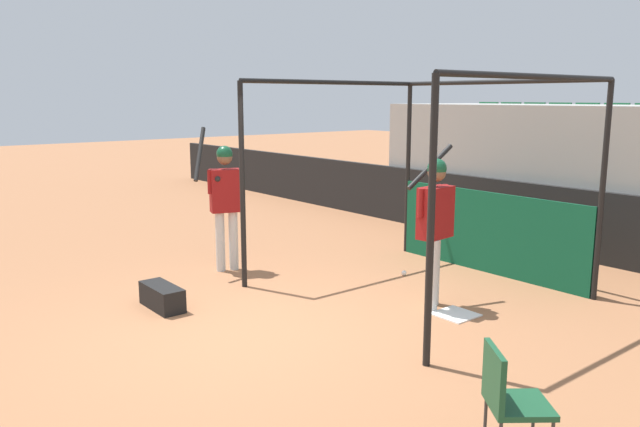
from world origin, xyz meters
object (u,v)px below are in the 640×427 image
folding_chair (507,394)px  baseball (404,273)px  equipment_bag (162,297)px  player_waiting (225,196)px  player_batter (435,218)px

folding_chair → baseball: bearing=179.8°
equipment_bag → player_waiting: bearing=123.5°
equipment_bag → baseball: equipment_bag is taller
player_batter → folding_chair: 3.31m
folding_chair → baseball: (-3.62, 2.83, -0.48)m
folding_chair → equipment_bag: (-4.47, -0.41, -0.38)m
player_waiting → baseball: 2.76m
player_waiting → equipment_bag: (0.96, -1.45, -0.96)m
player_waiting → folding_chair: player_waiting is taller
player_batter → baseball: (-1.14, 0.72, -1.04)m
player_waiting → equipment_bag: bearing=52.2°
player_batter → baseball: player_batter is taller
player_waiting → baseball: bearing=153.3°
player_batter → equipment_bag: 3.36m
baseball → folding_chair: bearing=-38.1°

